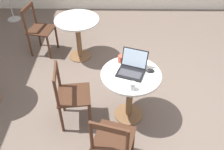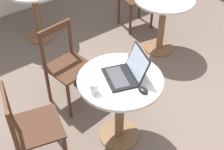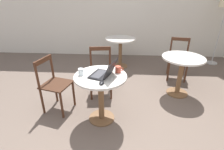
{
  "view_description": "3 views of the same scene",
  "coord_description": "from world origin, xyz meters",
  "px_view_note": "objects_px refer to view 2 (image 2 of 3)",
  "views": [
    {
      "loc": [
        -2.34,
        0.45,
        2.66
      ],
      "look_at": [
        0.07,
        0.48,
        0.6
      ],
      "focal_mm": 40.0,
      "sensor_mm": 36.0,
      "label": 1
    },
    {
      "loc": [
        -1.34,
        -1.26,
        2.44
      ],
      "look_at": [
        0.05,
        0.51,
        0.55
      ],
      "focal_mm": 50.0,
      "sensor_mm": 36.0,
      "label": 2
    },
    {
      "loc": [
        0.23,
        -1.87,
        1.79
      ],
      "look_at": [
        0.08,
        0.55,
        0.61
      ],
      "focal_mm": 28.0,
      "sensor_mm": 36.0,
      "label": 3
    }
  ],
  "objects_px": {
    "cafe_table_mid": "(163,12)",
    "cafe_table_far": "(35,1)",
    "laptop": "(125,73)",
    "mouse": "(143,90)",
    "drinking_glass": "(94,88)",
    "chair_near_left": "(32,129)",
    "cafe_table_near": "(120,94)",
    "chair_near_back": "(67,66)",
    "mug": "(133,57)"
  },
  "relations": [
    {
      "from": "chair_near_left",
      "to": "mug",
      "type": "relative_size",
      "value": 7.41
    },
    {
      "from": "cafe_table_far",
      "to": "mouse",
      "type": "xyz_separation_m",
      "value": [
        -0.19,
        -2.29,
        0.2
      ]
    },
    {
      "from": "chair_near_left",
      "to": "mouse",
      "type": "bearing_deg",
      "value": -28.8
    },
    {
      "from": "chair_near_left",
      "to": "drinking_glass",
      "type": "xyz_separation_m",
      "value": [
        0.49,
        -0.21,
        0.33
      ]
    },
    {
      "from": "cafe_table_near",
      "to": "chair_near_left",
      "type": "height_order",
      "value": "chair_near_left"
    },
    {
      "from": "cafe_table_mid",
      "to": "chair_near_left",
      "type": "bearing_deg",
      "value": -164.04
    },
    {
      "from": "mouse",
      "to": "mug",
      "type": "distance_m",
      "value": 0.4
    },
    {
      "from": "mouse",
      "to": "drinking_glass",
      "type": "distance_m",
      "value": 0.39
    },
    {
      "from": "cafe_table_far",
      "to": "drinking_glass",
      "type": "height_order",
      "value": "drinking_glass"
    },
    {
      "from": "laptop",
      "to": "drinking_glass",
      "type": "relative_size",
      "value": 4.22
    },
    {
      "from": "mouse",
      "to": "drinking_glass",
      "type": "height_order",
      "value": "drinking_glass"
    },
    {
      "from": "cafe_table_near",
      "to": "drinking_glass",
      "type": "distance_m",
      "value": 0.35
    },
    {
      "from": "cafe_table_far",
      "to": "chair_near_left",
      "type": "height_order",
      "value": "chair_near_left"
    },
    {
      "from": "mouse",
      "to": "drinking_glass",
      "type": "bearing_deg",
      "value": 143.12
    },
    {
      "from": "cafe_table_near",
      "to": "chair_near_back",
      "type": "relative_size",
      "value": 0.84
    },
    {
      "from": "cafe_table_near",
      "to": "cafe_table_far",
      "type": "xyz_separation_m",
      "value": [
        0.24,
        2.06,
        0.0
      ]
    },
    {
      "from": "cafe_table_mid",
      "to": "chair_near_back",
      "type": "bearing_deg",
      "value": -177.07
    },
    {
      "from": "chair_near_back",
      "to": "mug",
      "type": "relative_size",
      "value": 7.41
    },
    {
      "from": "laptop",
      "to": "cafe_table_near",
      "type": "bearing_deg",
      "value": 168.87
    },
    {
      "from": "cafe_table_mid",
      "to": "cafe_table_far",
      "type": "height_order",
      "value": "same"
    },
    {
      "from": "cafe_table_mid",
      "to": "mouse",
      "type": "distance_m",
      "value": 1.69
    },
    {
      "from": "cafe_table_mid",
      "to": "cafe_table_far",
      "type": "relative_size",
      "value": 1.0
    },
    {
      "from": "chair_near_back",
      "to": "cafe_table_mid",
      "type": "bearing_deg",
      "value": 2.93
    },
    {
      "from": "cafe_table_far",
      "to": "laptop",
      "type": "distance_m",
      "value": 2.09
    },
    {
      "from": "drinking_glass",
      "to": "mouse",
      "type": "bearing_deg",
      "value": -36.88
    },
    {
      "from": "chair_near_left",
      "to": "laptop",
      "type": "xyz_separation_m",
      "value": [
        0.81,
        -0.22,
        0.33
      ]
    },
    {
      "from": "mouse",
      "to": "drinking_glass",
      "type": "relative_size",
      "value": 1.05
    },
    {
      "from": "laptop",
      "to": "mug",
      "type": "height_order",
      "value": "laptop"
    },
    {
      "from": "chair_near_back",
      "to": "mug",
      "type": "height_order",
      "value": "chair_near_back"
    },
    {
      "from": "chair_near_back",
      "to": "mug",
      "type": "bearing_deg",
      "value": -61.92
    },
    {
      "from": "cafe_table_near",
      "to": "laptop",
      "type": "height_order",
      "value": "laptop"
    },
    {
      "from": "drinking_glass",
      "to": "mug",
      "type": "bearing_deg",
      "value": 13.26
    },
    {
      "from": "cafe_table_near",
      "to": "drinking_glass",
      "type": "relative_size",
      "value": 7.73
    },
    {
      "from": "cafe_table_near",
      "to": "laptop",
      "type": "xyz_separation_m",
      "value": [
        0.05,
        -0.01,
        0.23
      ]
    },
    {
      "from": "laptop",
      "to": "mug",
      "type": "xyz_separation_m",
      "value": [
        0.19,
        0.13,
        -0.0
      ]
    },
    {
      "from": "cafe_table_far",
      "to": "mouse",
      "type": "distance_m",
      "value": 2.31
    },
    {
      "from": "cafe_table_near",
      "to": "mouse",
      "type": "xyz_separation_m",
      "value": [
        0.04,
        -0.23,
        0.2
      ]
    },
    {
      "from": "chair_near_left",
      "to": "drinking_glass",
      "type": "bearing_deg",
      "value": -23.0
    },
    {
      "from": "cafe_table_near",
      "to": "cafe_table_far",
      "type": "bearing_deg",
      "value": 83.4
    },
    {
      "from": "cafe_table_far",
      "to": "mouse",
      "type": "height_order",
      "value": "mouse"
    },
    {
      "from": "cafe_table_near",
      "to": "cafe_table_far",
      "type": "distance_m",
      "value": 2.07
    },
    {
      "from": "cafe_table_far",
      "to": "laptop",
      "type": "xyz_separation_m",
      "value": [
        -0.19,
        -2.06,
        0.23
      ]
    },
    {
      "from": "cafe_table_far",
      "to": "chair_near_back",
      "type": "distance_m",
      "value": 1.36
    },
    {
      "from": "laptop",
      "to": "chair_near_left",
      "type": "bearing_deg",
      "value": 164.86
    },
    {
      "from": "chair_near_left",
      "to": "cafe_table_far",
      "type": "bearing_deg",
      "value": 61.59
    },
    {
      "from": "cafe_table_far",
      "to": "chair_near_back",
      "type": "height_order",
      "value": "chair_near_back"
    },
    {
      "from": "cafe_table_far",
      "to": "mouse",
      "type": "bearing_deg",
      "value": -94.87
    },
    {
      "from": "chair_near_left",
      "to": "laptop",
      "type": "relative_size",
      "value": 2.18
    },
    {
      "from": "chair_near_left",
      "to": "laptop",
      "type": "bearing_deg",
      "value": -15.14
    },
    {
      "from": "chair_near_left",
      "to": "laptop",
      "type": "height_order",
      "value": "laptop"
    }
  ]
}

